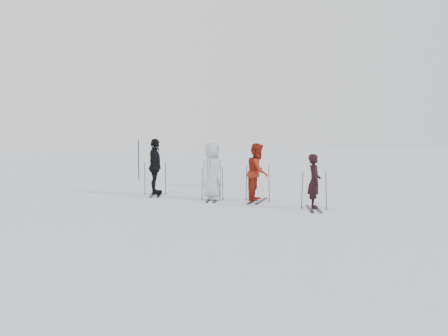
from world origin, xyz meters
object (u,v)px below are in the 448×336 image
at_px(skier_red, 258,173).
at_px(skier_grey, 212,172).
at_px(skier_uphill_left, 155,167).
at_px(piste_marker, 139,160).
at_px(skier_uphill_far, 212,167).
at_px(skier_near_dark, 314,182).

xyz_separation_m(skier_red, skier_grey, (-1.43, 0.49, 0.01)).
relative_size(skier_red, skier_uphill_left, 0.93).
xyz_separation_m(skier_uphill_left, piste_marker, (-0.84, 6.04, -0.05)).
height_order(skier_red, piste_marker, piste_marker).
distance_m(skier_uphill_left, skier_uphill_far, 3.57).
xyz_separation_m(skier_grey, skier_uphill_far, (0.44, 4.29, -0.15)).
relative_size(skier_uphill_left, skier_uphill_far, 1.25).
xyz_separation_m(skier_uphill_left, skier_uphill_far, (2.33, 2.70, -0.20)).
height_order(skier_red, skier_uphill_left, skier_uphill_left).
bearing_deg(skier_near_dark, skier_uphill_left, 60.10).
bearing_deg(skier_near_dark, piste_marker, 39.47).
height_order(skier_uphill_left, piste_marker, skier_uphill_left).
relative_size(skier_near_dark, skier_uphill_far, 0.99).
relative_size(skier_grey, skier_uphill_far, 1.18).
height_order(skier_near_dark, skier_grey, skier_grey).
bearing_deg(skier_uphill_far, skier_red, -174.71).
bearing_deg(skier_grey, skier_near_dark, -120.10).
height_order(skier_red, skier_grey, skier_grey).
relative_size(skier_red, piste_marker, 0.98).
height_order(skier_uphill_far, piste_marker, piste_marker).
xyz_separation_m(skier_red, skier_uphill_far, (-0.99, 4.78, -0.13)).
distance_m(skier_red, skier_grey, 1.51).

